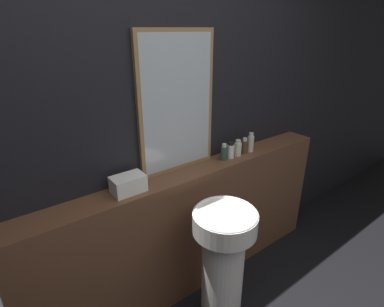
{
  "coord_description": "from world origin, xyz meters",
  "views": [
    {
      "loc": [
        -1.0,
        0.01,
        1.9
      ],
      "look_at": [
        0.04,
        1.38,
        1.18
      ],
      "focal_mm": 28.0,
      "sensor_mm": 36.0,
      "label": 1
    }
  ],
  "objects_px": {
    "shampoo_bottle": "(224,153)",
    "conditioner_bottle": "(231,151)",
    "mirror": "(177,104)",
    "lotion_bottle": "(238,148)",
    "pedestal_sink": "(223,265)",
    "body_wash_bottle": "(244,146)",
    "towel_stack": "(128,184)",
    "hand_soap_bottle": "(251,143)"
  },
  "relations": [
    {
      "from": "lotion_bottle",
      "to": "hand_soap_bottle",
      "type": "relative_size",
      "value": 0.82
    },
    {
      "from": "hand_soap_bottle",
      "to": "pedestal_sink",
      "type": "bearing_deg",
      "value": -147.15
    },
    {
      "from": "mirror",
      "to": "towel_stack",
      "type": "xyz_separation_m",
      "value": [
        -0.43,
        -0.09,
        -0.4
      ]
    },
    {
      "from": "body_wash_bottle",
      "to": "pedestal_sink",
      "type": "bearing_deg",
      "value": -144.23
    },
    {
      "from": "body_wash_bottle",
      "to": "lotion_bottle",
      "type": "bearing_deg",
      "value": -180.0
    },
    {
      "from": "mirror",
      "to": "pedestal_sink",
      "type": "bearing_deg",
      "value": -93.48
    },
    {
      "from": "pedestal_sink",
      "to": "lotion_bottle",
      "type": "distance_m",
      "value": 0.86
    },
    {
      "from": "towel_stack",
      "to": "shampoo_bottle",
      "type": "height_order",
      "value": "shampoo_bottle"
    },
    {
      "from": "mirror",
      "to": "towel_stack",
      "type": "distance_m",
      "value": 0.59
    },
    {
      "from": "mirror",
      "to": "lotion_bottle",
      "type": "relative_size",
      "value": 7.25
    },
    {
      "from": "mirror",
      "to": "body_wash_bottle",
      "type": "distance_m",
      "value": 0.7
    },
    {
      "from": "pedestal_sink",
      "to": "hand_soap_bottle",
      "type": "relative_size",
      "value": 5.99
    },
    {
      "from": "lotion_bottle",
      "to": "hand_soap_bottle",
      "type": "distance_m",
      "value": 0.14
    },
    {
      "from": "pedestal_sink",
      "to": "body_wash_bottle",
      "type": "bearing_deg",
      "value": 35.77
    },
    {
      "from": "pedestal_sink",
      "to": "body_wash_bottle",
      "type": "relative_size",
      "value": 7.28
    },
    {
      "from": "towel_stack",
      "to": "conditioner_bottle",
      "type": "height_order",
      "value": "conditioner_bottle"
    },
    {
      "from": "towel_stack",
      "to": "conditioner_bottle",
      "type": "distance_m",
      "value": 0.84
    },
    {
      "from": "shampoo_bottle",
      "to": "conditioner_bottle",
      "type": "height_order",
      "value": "shampoo_bottle"
    },
    {
      "from": "towel_stack",
      "to": "lotion_bottle",
      "type": "xyz_separation_m",
      "value": [
        0.92,
        -0.0,
        0.01
      ]
    },
    {
      "from": "shampoo_bottle",
      "to": "conditioner_bottle",
      "type": "relative_size",
      "value": 1.04
    },
    {
      "from": "pedestal_sink",
      "to": "shampoo_bottle",
      "type": "xyz_separation_m",
      "value": [
        0.38,
        0.43,
        0.53
      ]
    },
    {
      "from": "pedestal_sink",
      "to": "conditioner_bottle",
      "type": "bearing_deg",
      "value": 43.71
    },
    {
      "from": "body_wash_bottle",
      "to": "towel_stack",
      "type": "bearing_deg",
      "value": 180.0
    },
    {
      "from": "hand_soap_bottle",
      "to": "conditioner_bottle",
      "type": "bearing_deg",
      "value": 180.0
    },
    {
      "from": "lotion_bottle",
      "to": "body_wash_bottle",
      "type": "bearing_deg",
      "value": 0.0
    },
    {
      "from": "pedestal_sink",
      "to": "hand_soap_bottle",
      "type": "height_order",
      "value": "hand_soap_bottle"
    },
    {
      "from": "towel_stack",
      "to": "shampoo_bottle",
      "type": "distance_m",
      "value": 0.77
    },
    {
      "from": "towel_stack",
      "to": "conditioner_bottle",
      "type": "xyz_separation_m",
      "value": [
        0.84,
        0.0,
        0.01
      ]
    },
    {
      "from": "shampoo_bottle",
      "to": "lotion_bottle",
      "type": "relative_size",
      "value": 1.02
    },
    {
      "from": "mirror",
      "to": "body_wash_bottle",
      "type": "xyz_separation_m",
      "value": [
        0.57,
        -0.09,
        -0.4
      ]
    },
    {
      "from": "mirror",
      "to": "lotion_bottle",
      "type": "xyz_separation_m",
      "value": [
        0.49,
        -0.09,
        -0.4
      ]
    },
    {
      "from": "pedestal_sink",
      "to": "lotion_bottle",
      "type": "xyz_separation_m",
      "value": [
        0.53,
        0.43,
        0.53
      ]
    },
    {
      "from": "shampoo_bottle",
      "to": "hand_soap_bottle",
      "type": "distance_m",
      "value": 0.29
    },
    {
      "from": "towel_stack",
      "to": "conditioner_bottle",
      "type": "bearing_deg",
      "value": 0.0
    },
    {
      "from": "conditioner_bottle",
      "to": "pedestal_sink",
      "type": "bearing_deg",
      "value": -136.29
    },
    {
      "from": "pedestal_sink",
      "to": "hand_soap_bottle",
      "type": "bearing_deg",
      "value": 32.85
    },
    {
      "from": "mirror",
      "to": "body_wash_bottle",
      "type": "relative_size",
      "value": 7.2
    },
    {
      "from": "pedestal_sink",
      "to": "towel_stack",
      "type": "distance_m",
      "value": 0.78
    },
    {
      "from": "conditioner_bottle",
      "to": "lotion_bottle",
      "type": "height_order",
      "value": "lotion_bottle"
    },
    {
      "from": "mirror",
      "to": "towel_stack",
      "type": "bearing_deg",
      "value": -168.04
    },
    {
      "from": "mirror",
      "to": "shampoo_bottle",
      "type": "bearing_deg",
      "value": -14.52
    },
    {
      "from": "mirror",
      "to": "lotion_bottle",
      "type": "height_order",
      "value": "mirror"
    }
  ]
}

